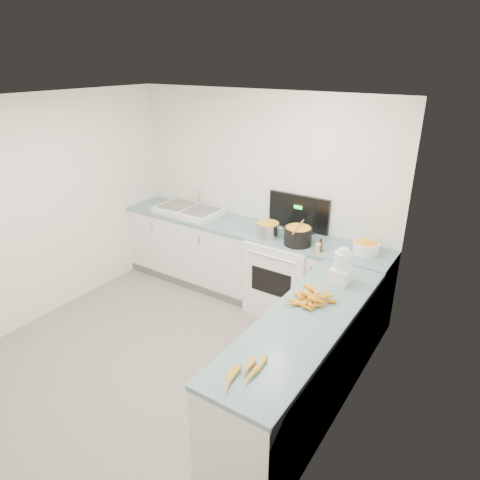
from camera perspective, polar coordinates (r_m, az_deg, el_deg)
The scene contains 19 objects.
floor at distance 4.50m, azimuth -11.42°, elevation -16.29°, with size 3.50×4.00×0.00m, color gray, non-canonical shape.
ceiling at distance 3.51m, azimuth -14.77°, elevation 17.11°, with size 3.50×4.00×0.00m, color white, non-canonical shape.
wall_back at distance 5.31m, azimuth 2.66°, elevation 5.91°, with size 3.50×2.50×0.00m, color white, non-canonical shape.
wall_left at distance 5.18m, azimuth -26.61°, elevation 2.95°, with size 4.00×2.50×0.00m, color white, non-canonical shape.
wall_right at distance 2.96m, azimuth 11.97°, elevation -9.63°, with size 4.00×2.50×0.00m, color white, non-canonical shape.
counter_back at distance 5.36m, azimuth 0.85°, elevation -2.87°, with size 3.50×0.62×0.94m.
counter_right at distance 3.73m, azimuth 8.34°, elevation -16.28°, with size 0.62×2.20×0.94m.
stove at distance 5.10m, azimuth 5.99°, elevation -4.38°, with size 0.76×0.65×1.36m.
sink at distance 5.66m, azimuth -6.83°, elevation 3.99°, with size 0.86×0.52×0.31m.
steel_pot at distance 4.84m, azimuth 3.78°, elevation 1.22°, with size 0.26×0.26×0.19m, color silver.
black_pot at distance 4.69m, azimuth 7.71°, elevation 0.42°, with size 0.30×0.30×0.22m, color black.
wooden_spoon at distance 4.64m, azimuth 7.79°, elevation 1.76°, with size 0.02×0.02×0.43m, color #AD7A47.
mixing_bowl at distance 4.63m, azimuth 16.43°, elevation -1.02°, with size 0.27×0.27×0.12m, color white.
extract_bottle at distance 4.58m, azimuth 10.68°, elevation -0.81°, with size 0.04×0.04×0.11m, color #593319.
spice_jar at distance 4.55m, azimuth 10.34°, elevation -1.14°, with size 0.05×0.05×0.08m, color #E5B266.
food_processor at distance 3.95m, azimuth 13.38°, elevation -3.68°, with size 0.17×0.21×0.33m.
carrot_pile at distance 3.64m, azimuth 9.35°, elevation -7.70°, with size 0.40×0.41×0.10m.
peeled_carrots at distance 2.88m, azimuth 0.58°, elevation -17.29°, with size 0.18×0.42×0.04m.
peelings at distance 5.80m, azimuth -8.49°, elevation 4.79°, with size 0.16×0.26×0.01m.
Camera 1 is at (2.58, -2.36, 2.83)m, focal length 32.00 mm.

